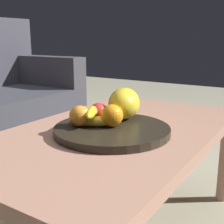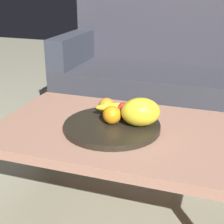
# 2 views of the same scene
# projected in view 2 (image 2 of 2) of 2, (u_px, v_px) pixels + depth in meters

# --- Properties ---
(ground_plane) EXTENTS (8.00, 8.00, 0.00)m
(ground_plane) POSITION_uv_depth(u_px,v_px,m) (125.00, 216.00, 1.54)
(ground_plane) COLOR #9E9B80
(coffee_table) EXTENTS (1.09, 0.64, 0.44)m
(coffee_table) POSITION_uv_depth(u_px,v_px,m) (126.00, 139.00, 1.40)
(coffee_table) COLOR tan
(coffee_table) RESTS_ON ground_plane
(couch) EXTENTS (1.70, 0.70, 0.90)m
(couch) POSITION_uv_depth(u_px,v_px,m) (177.00, 81.00, 2.48)
(couch) COLOR #383841
(couch) RESTS_ON ground_plane
(fruit_bowl) EXTENTS (0.39, 0.39, 0.03)m
(fruit_bowl) POSITION_uv_depth(u_px,v_px,m) (112.00, 126.00, 1.37)
(fruit_bowl) COLOR black
(fruit_bowl) RESTS_ON coffee_table
(melon_large_front) EXTENTS (0.18, 0.16, 0.11)m
(melon_large_front) POSITION_uv_depth(u_px,v_px,m) (141.00, 112.00, 1.33)
(melon_large_front) COLOR yellow
(melon_large_front) RESTS_ON fruit_bowl
(orange_front) EXTENTS (0.08, 0.08, 0.08)m
(orange_front) POSITION_uv_depth(u_px,v_px,m) (112.00, 115.00, 1.35)
(orange_front) COLOR orange
(orange_front) RESTS_ON fruit_bowl
(orange_left) EXTENTS (0.07, 0.07, 0.07)m
(orange_left) POSITION_uv_depth(u_px,v_px,m) (107.00, 106.00, 1.45)
(orange_left) COLOR orange
(orange_left) RESTS_ON fruit_bowl
(apple_front) EXTENTS (0.07, 0.07, 0.07)m
(apple_front) POSITION_uv_depth(u_px,v_px,m) (124.00, 110.00, 1.41)
(apple_front) COLOR red
(apple_front) RESTS_ON fruit_bowl
(banana_bunch) EXTENTS (0.15, 0.15, 0.06)m
(banana_bunch) POSITION_uv_depth(u_px,v_px,m) (111.00, 111.00, 1.42)
(banana_bunch) COLOR yellow
(banana_bunch) RESTS_ON fruit_bowl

